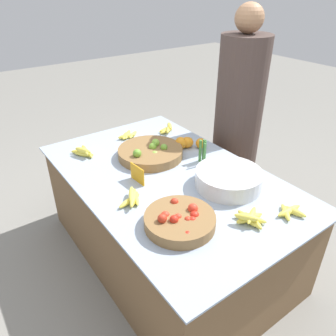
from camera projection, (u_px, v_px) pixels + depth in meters
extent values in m
plane|color=gray|center=(168.00, 252.00, 2.28)|extent=(12.00, 12.00, 0.00)
cube|color=brown|center=(168.00, 217.00, 2.12)|extent=(1.58, 0.99, 0.62)
cube|color=#99A8BC|center=(168.00, 176.00, 1.96)|extent=(1.65, 1.03, 0.01)
cylinder|color=olive|center=(150.00, 153.00, 2.15)|extent=(0.42, 0.42, 0.06)
sphere|color=#89BC42|center=(155.00, 155.00, 2.10)|extent=(0.05, 0.05, 0.05)
sphere|color=#6BA333|center=(131.00, 153.00, 2.14)|extent=(0.05, 0.05, 0.05)
sphere|color=#6BA333|center=(164.00, 147.00, 2.13)|extent=(0.05, 0.05, 0.05)
sphere|color=#89BC42|center=(156.00, 143.00, 2.17)|extent=(0.05, 0.05, 0.05)
sphere|color=#6BA333|center=(137.00, 153.00, 2.04)|extent=(0.05, 0.05, 0.05)
sphere|color=#7AB238|center=(153.00, 147.00, 2.15)|extent=(0.05, 0.05, 0.05)
sphere|color=#89BC42|center=(165.00, 146.00, 2.22)|extent=(0.05, 0.05, 0.05)
sphere|color=#89BC42|center=(141.00, 156.00, 2.11)|extent=(0.04, 0.04, 0.04)
cylinder|color=olive|center=(180.00, 221.00, 1.55)|extent=(0.34, 0.34, 0.06)
sphere|color=red|center=(174.00, 202.00, 1.63)|extent=(0.04, 0.04, 0.04)
sphere|color=red|center=(192.00, 221.00, 1.53)|extent=(0.04, 0.04, 0.04)
sphere|color=red|center=(202.00, 220.00, 1.55)|extent=(0.05, 0.05, 0.05)
sphere|color=red|center=(178.00, 217.00, 1.54)|extent=(0.04, 0.04, 0.04)
sphere|color=red|center=(162.00, 218.00, 1.50)|extent=(0.04, 0.04, 0.04)
sphere|color=red|center=(188.00, 220.00, 1.52)|extent=(0.04, 0.04, 0.04)
sphere|color=red|center=(193.00, 208.00, 1.57)|extent=(0.05, 0.05, 0.05)
sphere|color=red|center=(187.00, 235.00, 1.45)|extent=(0.04, 0.04, 0.04)
sphere|color=red|center=(165.00, 216.00, 1.55)|extent=(0.05, 0.05, 0.05)
sphere|color=red|center=(174.00, 219.00, 1.50)|extent=(0.04, 0.04, 0.04)
sphere|color=red|center=(182.00, 231.00, 1.50)|extent=(0.04, 0.04, 0.04)
sphere|color=red|center=(194.00, 216.00, 1.55)|extent=(0.05, 0.05, 0.05)
sphere|color=orange|center=(187.00, 142.00, 2.26)|extent=(0.08, 0.08, 0.08)
sphere|color=orange|center=(201.00, 143.00, 2.25)|extent=(0.07, 0.07, 0.07)
sphere|color=orange|center=(181.00, 143.00, 2.24)|extent=(0.08, 0.08, 0.08)
sphere|color=orange|center=(188.00, 142.00, 2.27)|extent=(0.07, 0.07, 0.07)
cylinder|color=silver|center=(229.00, 179.00, 1.84)|extent=(0.37, 0.37, 0.10)
cube|color=orange|center=(137.00, 174.00, 1.87)|extent=(0.13, 0.02, 0.10)
cylinder|color=#4C8E42|center=(201.00, 151.00, 2.07)|extent=(0.01, 0.01, 0.15)
cylinder|color=#4C8E42|center=(203.00, 150.00, 2.08)|extent=(0.01, 0.01, 0.15)
cylinder|color=#428438|center=(205.00, 152.00, 2.06)|extent=(0.01, 0.01, 0.15)
cylinder|color=#428438|center=(205.00, 151.00, 2.07)|extent=(0.01, 0.01, 0.15)
cylinder|color=#428438|center=(200.00, 151.00, 2.07)|extent=(0.01, 0.01, 0.15)
cylinder|color=#4C8E42|center=(204.00, 154.00, 2.03)|extent=(0.01, 0.01, 0.15)
cylinder|color=#4C8E42|center=(204.00, 151.00, 2.07)|extent=(0.01, 0.01, 0.15)
ellipsoid|color=#EFDB4C|center=(247.00, 218.00, 1.59)|extent=(0.14, 0.05, 0.03)
ellipsoid|color=#EFDB4C|center=(250.00, 218.00, 1.58)|extent=(0.15, 0.11, 0.03)
ellipsoid|color=#EFDB4C|center=(249.00, 218.00, 1.58)|extent=(0.06, 0.16, 0.04)
ellipsoid|color=#EFDB4C|center=(253.00, 221.00, 1.57)|extent=(0.14, 0.06, 0.03)
ellipsoid|color=#EFDB4C|center=(251.00, 218.00, 1.59)|extent=(0.06, 0.12, 0.03)
ellipsoid|color=#EFDB4C|center=(252.00, 215.00, 1.57)|extent=(0.09, 0.14, 0.03)
ellipsoid|color=#EFDB4C|center=(247.00, 217.00, 1.55)|extent=(0.11, 0.10, 0.03)
ellipsoid|color=#EFDB4C|center=(289.00, 212.00, 1.63)|extent=(0.04, 0.13, 0.03)
ellipsoid|color=#EFDB4C|center=(294.00, 211.00, 1.63)|extent=(0.13, 0.06, 0.03)
ellipsoid|color=#EFDB4C|center=(286.00, 212.00, 1.63)|extent=(0.12, 0.11, 0.03)
ellipsoid|color=#EFDB4C|center=(289.00, 211.00, 1.64)|extent=(0.04, 0.16, 0.03)
ellipsoid|color=#EFDB4C|center=(84.00, 154.00, 2.16)|extent=(0.13, 0.11, 0.03)
ellipsoid|color=#EFDB4C|center=(89.00, 153.00, 2.17)|extent=(0.13, 0.05, 0.03)
ellipsoid|color=#EFDB4C|center=(81.00, 151.00, 2.19)|extent=(0.09, 0.12, 0.03)
ellipsoid|color=#EFDB4C|center=(83.00, 150.00, 2.14)|extent=(0.13, 0.09, 0.04)
ellipsoid|color=#EFDB4C|center=(85.00, 150.00, 2.16)|extent=(0.15, 0.06, 0.03)
ellipsoid|color=#EFDB4C|center=(125.00, 136.00, 2.41)|extent=(0.10, 0.10, 0.03)
ellipsoid|color=#EFDB4C|center=(133.00, 134.00, 2.43)|extent=(0.10, 0.12, 0.03)
ellipsoid|color=#EFDB4C|center=(127.00, 136.00, 2.40)|extent=(0.05, 0.14, 0.04)
ellipsoid|color=#EFDB4C|center=(128.00, 134.00, 2.43)|extent=(0.13, 0.12, 0.03)
ellipsoid|color=#EFDB4C|center=(166.00, 131.00, 2.49)|extent=(0.05, 0.13, 0.03)
ellipsoid|color=#EFDB4C|center=(166.00, 129.00, 2.51)|extent=(0.04, 0.13, 0.03)
ellipsoid|color=#EFDB4C|center=(167.00, 130.00, 2.50)|extent=(0.09, 0.14, 0.03)
ellipsoid|color=#EFDB4C|center=(168.00, 130.00, 2.46)|extent=(0.11, 0.10, 0.03)
ellipsoid|color=#EFDB4C|center=(170.00, 126.00, 2.49)|extent=(0.12, 0.09, 0.03)
ellipsoid|color=#EFDB4C|center=(134.00, 199.00, 1.73)|extent=(0.12, 0.12, 0.03)
ellipsoid|color=#EFDB4C|center=(135.00, 197.00, 1.74)|extent=(0.16, 0.08, 0.03)
ellipsoid|color=#EFDB4C|center=(135.00, 198.00, 1.73)|extent=(0.12, 0.05, 0.03)
ellipsoid|color=#EFDB4C|center=(130.00, 201.00, 1.71)|extent=(0.07, 0.15, 0.03)
ellipsoid|color=#EFDB4C|center=(132.00, 195.00, 1.72)|extent=(0.14, 0.10, 0.03)
ellipsoid|color=#EFDB4C|center=(133.00, 197.00, 1.70)|extent=(0.14, 0.12, 0.03)
cylinder|color=#473833|center=(237.00, 128.00, 2.48)|extent=(0.35, 0.35, 1.33)
sphere|color=#A87A56|center=(249.00, 18.00, 2.09)|extent=(0.19, 0.19, 0.19)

